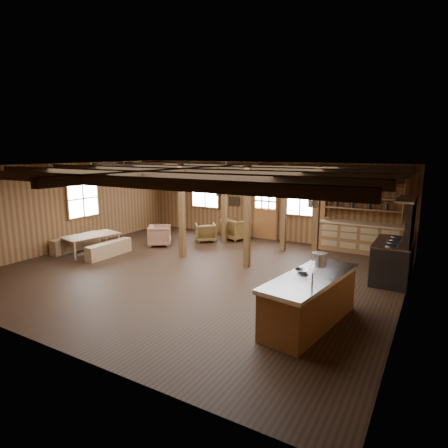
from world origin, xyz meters
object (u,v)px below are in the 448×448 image
at_px(kitchen_island, 310,300).
at_px(armchair_b, 236,229).
at_px(armchair_a, 206,232).
at_px(dining_table, 92,244).
at_px(armchair_c, 160,236).
at_px(commercial_range, 395,255).

bearing_deg(kitchen_island, armchair_b, 138.26).
xyz_separation_m(armchair_a, armchair_b, (0.80, 0.80, 0.06)).
distance_m(kitchen_island, dining_table, 7.60).
relative_size(armchair_a, armchair_b, 0.83).
bearing_deg(kitchen_island, armchair_c, 161.18).
relative_size(commercial_range, armchair_c, 2.77).
bearing_deg(dining_table, armchair_a, -24.18).
relative_size(kitchen_island, armchair_a, 3.70).
distance_m(armchair_a, armchair_b, 1.13).
distance_m(armchair_a, armchair_c, 1.66).
bearing_deg(armchair_a, kitchen_island, 99.00).
relative_size(dining_table, armchair_c, 2.19).
distance_m(commercial_range, armchair_b, 5.85).
relative_size(dining_table, armchair_b, 1.96).
height_order(dining_table, armchair_b, armchair_b).
bearing_deg(commercial_range, dining_table, -166.92).
xyz_separation_m(kitchen_island, commercial_range, (1.07, 3.38, 0.19)).
height_order(kitchen_island, commercial_range, commercial_range).
distance_m(kitchen_island, armchair_c, 7.04).
bearing_deg(armchair_c, commercial_range, -124.37).
relative_size(armchair_b, armchair_c, 1.12).
distance_m(armchair_b, armchair_c, 2.78).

